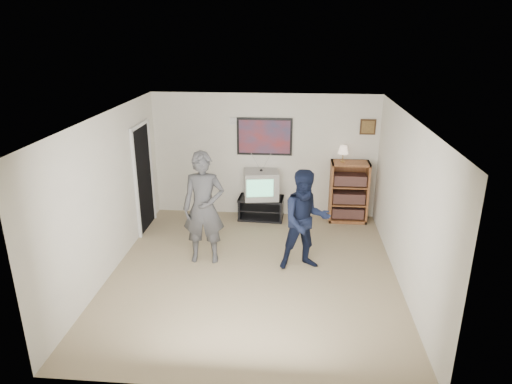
# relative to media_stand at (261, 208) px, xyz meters

# --- Properties ---
(room_shell) EXTENTS (4.51, 5.00, 2.51)m
(room_shell) POSITION_rel_media_stand_xyz_m (0.05, -1.88, 1.02)
(room_shell) COLOR #776B4C
(room_shell) RESTS_ON ground
(media_stand) EXTENTS (0.93, 0.55, 0.45)m
(media_stand) POSITION_rel_media_stand_xyz_m (0.00, 0.00, 0.00)
(media_stand) COLOR black
(media_stand) RESTS_ON room_shell
(crt_television) EXTENTS (0.75, 0.66, 0.56)m
(crt_television) POSITION_rel_media_stand_xyz_m (-0.00, -0.00, 0.51)
(crt_television) COLOR #A1A09C
(crt_television) RESTS_ON media_stand
(bookshelf) EXTENTS (0.74, 0.43, 1.22)m
(bookshelf) POSITION_rel_media_stand_xyz_m (1.74, 0.05, 0.39)
(bookshelf) COLOR brown
(bookshelf) RESTS_ON room_shell
(table_lamp) EXTENTS (0.20, 0.20, 0.32)m
(table_lamp) POSITION_rel_media_stand_xyz_m (1.59, 0.06, 1.16)
(table_lamp) COLOR beige
(table_lamp) RESTS_ON bookshelf
(person_tall) EXTENTS (0.71, 0.49, 1.87)m
(person_tall) POSITION_rel_media_stand_xyz_m (-0.79, -1.85, 0.71)
(person_tall) COLOR #3C3C3F
(person_tall) RESTS_ON room_shell
(person_short) EXTENTS (0.93, 0.80, 1.65)m
(person_short) POSITION_rel_media_stand_xyz_m (0.85, -1.96, 0.60)
(person_short) COLOR black
(person_short) RESTS_ON room_shell
(controller_left) EXTENTS (0.05, 0.13, 0.04)m
(controller_left) POSITION_rel_media_stand_xyz_m (-0.82, -1.59, 1.06)
(controller_left) COLOR white
(controller_left) RESTS_ON person_tall
(controller_right) EXTENTS (0.06, 0.13, 0.04)m
(controller_right) POSITION_rel_media_stand_xyz_m (0.86, -1.74, 0.86)
(controller_right) COLOR white
(controller_right) RESTS_ON person_short
(poster) EXTENTS (1.10, 0.03, 0.75)m
(poster) POSITION_rel_media_stand_xyz_m (0.05, 0.24, 1.42)
(poster) COLOR black
(poster) RESTS_ON room_shell
(air_vent) EXTENTS (0.28, 0.02, 0.14)m
(air_vent) POSITION_rel_media_stand_xyz_m (-0.50, 0.25, 1.72)
(air_vent) COLOR white
(air_vent) RESTS_ON room_shell
(small_picture) EXTENTS (0.30, 0.03, 0.30)m
(small_picture) POSITION_rel_media_stand_xyz_m (2.05, 0.25, 1.65)
(small_picture) COLOR #321D10
(small_picture) RESTS_ON room_shell
(doorway) EXTENTS (0.03, 0.85, 2.00)m
(doorway) POSITION_rel_media_stand_xyz_m (-2.19, -0.63, 0.77)
(doorway) COLOR black
(doorway) RESTS_ON room_shell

